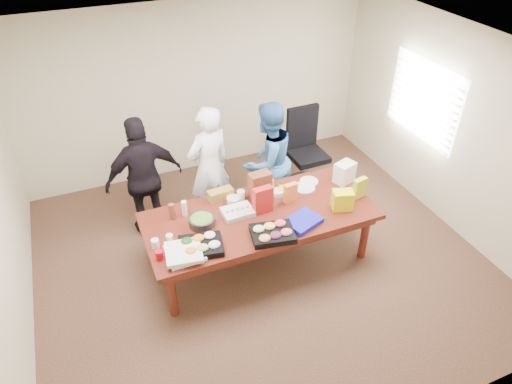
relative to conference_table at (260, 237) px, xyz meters
name	(u,v)px	position (x,y,z in m)	size (l,w,h in m)	color
floor	(260,260)	(0.00, 0.00, -0.39)	(5.50, 5.00, 0.02)	#47301E
ceiling	(261,55)	(0.00, 0.00, 2.33)	(5.50, 5.00, 0.02)	white
wall_back	(197,90)	(0.00, 2.50, 0.98)	(5.50, 0.04, 2.70)	beige
wall_front	(394,346)	(0.00, -2.50, 0.98)	(5.50, 0.04, 2.70)	beige
wall_right	(452,129)	(2.75, 0.00, 0.98)	(0.04, 5.00, 2.70)	beige
window_panel	(423,101)	(2.72, 0.60, 1.12)	(0.03, 1.40, 1.10)	white
window_blinds	(421,101)	(2.68, 0.60, 1.12)	(0.04, 1.36, 1.00)	beige
conference_table	(260,237)	(0.00, 0.00, 0.00)	(2.80, 1.20, 0.75)	#4C1C0F
office_chair	(308,153)	(1.33, 1.26, 0.23)	(0.62, 0.62, 1.21)	black
person_center	(209,167)	(-0.30, 1.05, 0.50)	(0.64, 0.42, 1.76)	white
person_right	(268,161)	(0.50, 0.93, 0.48)	(0.83, 0.65, 1.71)	#3167A3
person_left	(144,178)	(-1.16, 1.13, 0.49)	(1.02, 0.42, 1.74)	black
veggie_tray	(201,246)	(-0.84, -0.31, 0.41)	(0.48, 0.37, 0.07)	black
fruit_tray	(273,234)	(-0.03, -0.43, 0.41)	(0.48, 0.38, 0.07)	black
sheet_cake	(238,212)	(-0.25, 0.11, 0.41)	(0.37, 0.28, 0.06)	silver
salad_bowl	(202,221)	(-0.71, 0.08, 0.43)	(0.31, 0.31, 0.10)	black
chip_bag_blue	(303,221)	(0.39, -0.36, 0.41)	(0.41, 0.31, 0.06)	#1719B5
chip_bag_red	(263,200)	(0.05, 0.04, 0.55)	(0.24, 0.10, 0.35)	#B11D1A
chip_bag_yellow	(359,188)	(1.29, -0.15, 0.51)	(0.18, 0.07, 0.27)	#C8D323
chip_bag_orange	(290,193)	(0.45, 0.10, 0.50)	(0.17, 0.07, 0.26)	orange
mayo_jar	(241,196)	(-0.12, 0.34, 0.45)	(0.10, 0.10, 0.15)	white
mustard_bottle	(272,185)	(0.33, 0.40, 0.46)	(0.06, 0.06, 0.17)	orange
dressing_bottle	(172,212)	(-1.00, 0.32, 0.48)	(0.07, 0.07, 0.21)	brown
ranch_bottle	(184,208)	(-0.84, 0.34, 0.47)	(0.07, 0.07, 0.20)	#F2E5BA
banana_bunch	(287,190)	(0.50, 0.29, 0.41)	(0.21, 0.12, 0.07)	yellow
bread_loaf	(221,194)	(-0.34, 0.49, 0.44)	(0.32, 0.14, 0.13)	olive
kraft_bag	(260,185)	(0.13, 0.33, 0.55)	(0.27, 0.16, 0.35)	brown
red_cup	(159,255)	(-1.30, -0.30, 0.43)	(0.08, 0.08, 0.11)	#C80010
clear_cup_a	(155,244)	(-1.30, -0.11, 0.43)	(0.09, 0.09, 0.12)	white
clear_cup_b	(170,239)	(-1.13, -0.08, 0.43)	(0.08, 0.08, 0.11)	white
pizza_box_lower	(185,253)	(-1.03, -0.34, 0.40)	(0.39, 0.39, 0.04)	white
pizza_box_upper	(184,252)	(-1.05, -0.37, 0.44)	(0.39, 0.39, 0.04)	silver
plate_a	(304,188)	(0.74, 0.28, 0.38)	(0.28, 0.28, 0.02)	silver
plate_b	(309,181)	(0.87, 0.39, 0.38)	(0.24, 0.24, 0.02)	silver
dip_bowl_a	(278,193)	(0.36, 0.29, 0.41)	(0.16, 0.16, 0.06)	#EFEBC0
dip_bowl_b	(233,200)	(-0.22, 0.35, 0.41)	(0.17, 0.17, 0.07)	silver
grocery_bag_white	(345,172)	(1.30, 0.23, 0.51)	(0.26, 0.18, 0.28)	white
grocery_bag_yellow	(342,200)	(0.97, -0.27, 0.50)	(0.24, 0.17, 0.24)	yellow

